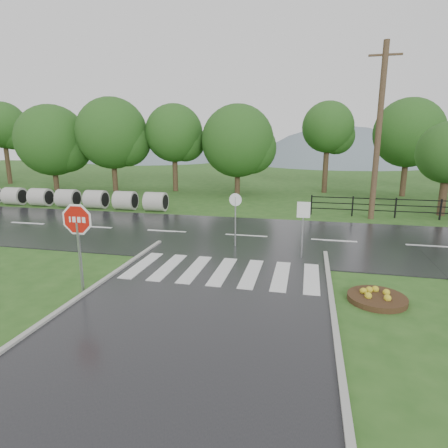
# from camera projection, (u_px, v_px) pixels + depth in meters

# --- Properties ---
(ground) EXTENTS (120.00, 120.00, 0.00)m
(ground) POSITION_uv_depth(u_px,v_px,m) (172.00, 351.00, 8.20)
(ground) COLOR #2A541C
(ground) RESTS_ON ground
(main_road) EXTENTS (90.00, 8.00, 0.04)m
(main_road) POSITION_uv_depth(u_px,v_px,m) (246.00, 236.00, 17.71)
(main_road) COLOR black
(main_road) RESTS_ON ground
(crosswalk) EXTENTS (6.50, 2.80, 0.02)m
(crosswalk) POSITION_uv_depth(u_px,v_px,m) (223.00, 271.00, 12.94)
(crosswalk) COLOR silver
(crosswalk) RESTS_ON ground
(fence_west) EXTENTS (9.58, 0.08, 1.20)m
(fence_west) POSITION_uv_depth(u_px,v_px,m) (396.00, 206.00, 21.59)
(fence_west) COLOR black
(fence_west) RESTS_ON ground
(hills) EXTENTS (102.00, 48.00, 48.00)m
(hills) POSITION_uv_depth(u_px,v_px,m) (309.00, 244.00, 72.74)
(hills) COLOR slate
(hills) RESTS_ON ground
(treeline) EXTENTS (83.20, 5.20, 10.00)m
(treeline) POSITION_uv_depth(u_px,v_px,m) (286.00, 194.00, 30.80)
(treeline) COLOR #1E4B17
(treeline) RESTS_ON ground
(culvert_pipes) EXTENTS (13.90, 1.20, 1.20)m
(culvert_pipes) POSITION_uv_depth(u_px,v_px,m) (68.00, 198.00, 25.09)
(culvert_pipes) COLOR #9E9B93
(culvert_pipes) RESTS_ON ground
(stop_sign) EXTENTS (1.28, 0.07, 2.87)m
(stop_sign) POSITION_uv_depth(u_px,v_px,m) (78.00, 228.00, 10.99)
(stop_sign) COLOR #939399
(stop_sign) RESTS_ON ground
(flower_bed) EXTENTS (1.64, 1.64, 0.33)m
(flower_bed) POSITION_uv_depth(u_px,v_px,m) (377.00, 297.00, 10.67)
(flower_bed) COLOR #332111
(flower_bed) RESTS_ON ground
(reg_sign_small) EXTENTS (0.49, 0.06, 2.22)m
(reg_sign_small) POSITION_uv_depth(u_px,v_px,m) (303.00, 219.00, 14.12)
(reg_sign_small) COLOR #939399
(reg_sign_small) RESTS_ON ground
(reg_sign_round) EXTENTS (0.54, 0.08, 2.32)m
(reg_sign_round) POSITION_uv_depth(u_px,v_px,m) (235.00, 214.00, 15.70)
(reg_sign_round) COLOR #939399
(reg_sign_round) RESTS_ON ground
(utility_pole_east) EXTENTS (1.70, 0.32, 9.55)m
(utility_pole_east) POSITION_uv_depth(u_px,v_px,m) (379.00, 132.00, 20.48)
(utility_pole_east) COLOR #473523
(utility_pole_east) RESTS_ON ground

